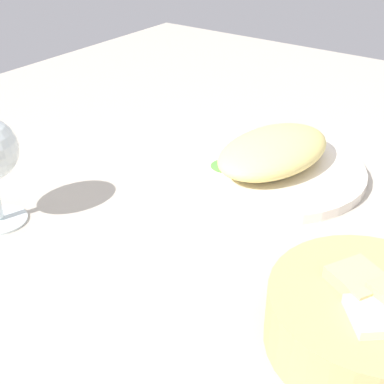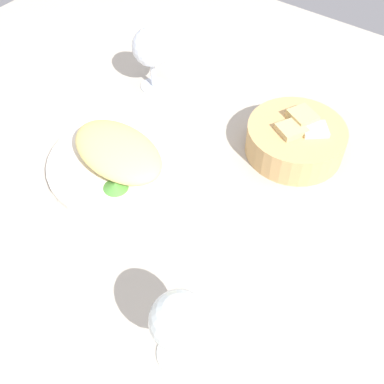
# 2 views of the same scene
# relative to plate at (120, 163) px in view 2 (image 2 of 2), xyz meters

# --- Properties ---
(ground_plane) EXTENTS (1.40, 1.40, 0.02)m
(ground_plane) POSITION_rel_plate_xyz_m (0.06, 0.01, -0.02)
(ground_plane) COLOR #B3AA9B
(plate) EXTENTS (0.26, 0.26, 0.01)m
(plate) POSITION_rel_plate_xyz_m (0.00, 0.00, 0.00)
(plate) COLOR white
(plate) RESTS_ON ground_plane
(omelette) EXTENTS (0.21, 0.15, 0.05)m
(omelette) POSITION_rel_plate_xyz_m (0.00, 0.00, 0.03)
(omelette) COLOR #E8D279
(omelette) RESTS_ON plate
(lettuce_garnish) EXTENTS (0.04, 0.04, 0.01)m
(lettuce_garnish) POSITION_rel_plate_xyz_m (0.04, -0.05, 0.01)
(lettuce_garnish) COLOR #4A8D37
(lettuce_garnish) RESTS_ON plate
(bread_basket) EXTENTS (0.18, 0.18, 0.07)m
(bread_basket) POSITION_rel_plate_xyz_m (0.24, 0.22, 0.02)
(bread_basket) COLOR tan
(bread_basket) RESTS_ON ground_plane
(wine_glass_near) EXTENTS (0.08, 0.08, 0.14)m
(wine_glass_near) POSITION_rel_plate_xyz_m (0.30, -0.21, 0.08)
(wine_glass_near) COLOR silver
(wine_glass_near) RESTS_ON ground_plane
(wine_glass_far) EXTENTS (0.08, 0.08, 0.14)m
(wine_glass_far) POSITION_rel_plate_xyz_m (-0.10, 0.22, 0.08)
(wine_glass_far) COLOR silver
(wine_glass_far) RESTS_ON ground_plane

